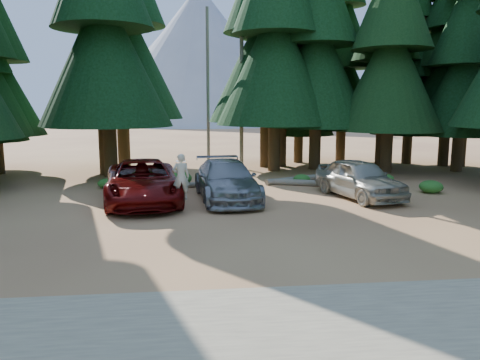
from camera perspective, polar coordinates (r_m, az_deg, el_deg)
The scene contains 20 objects.
ground at distance 15.15m, azimuth 3.26°, elevation -6.09°, with size 160.00×160.00×0.00m, color #A46A45.
gravel_strip at distance 9.18m, azimuth 10.18°, elevation -16.66°, with size 26.00×3.50×0.01m, color gray.
forest_belt_north at distance 29.78m, azimuth -1.45°, elevation 1.49°, with size 36.00×7.00×22.00m, color black, non-canonical shape.
snag_front at distance 29.16m, azimuth 0.19°, elevation 13.14°, with size 0.24×0.24×12.00m, color #6D6557.
snag_back at distance 30.45m, azimuth -3.94°, elevation 11.07°, with size 0.20×0.20×10.00m, color #6D6557.
mountain_peak at distance 103.01m, azimuth -6.43°, elevation 13.98°, with size 48.00×50.00×28.00m.
red_pickup at distance 19.48m, azimuth -11.76°, elevation -0.20°, with size 2.91×6.31×1.75m, color #600808.
silver_minivan_center at distance 19.70m, azimuth -1.66°, elevation -0.05°, with size 2.32×5.70×1.66m, color gray.
silver_minivan_right at distance 20.75m, azimuth 14.34°, elevation 0.17°, with size 1.98×4.93×1.68m, color #ACA899.
frisbee_player at distance 17.28m, azimuth -7.20°, elevation 0.42°, with size 0.65×0.45×1.71m.
log_left at distance 22.92m, azimuth -4.76°, elevation -0.53°, with size 0.27×0.27×3.72m, color #6D6557.
log_mid at distance 23.37m, azimuth 8.35°, elevation -0.36°, with size 0.31×0.31×3.71m, color #6D6557.
log_right at distance 24.75m, azimuth 7.53°, elevation 0.18°, with size 0.29×0.29×4.58m, color #6D6557.
shrub_far_left at distance 23.41m, azimuth -15.96°, elevation -0.40°, with size 0.85×0.85×0.46m, color #2E681F.
shrub_left at distance 24.71m, azimuth -11.99°, elevation 0.23°, with size 0.83×0.83×0.46m, color #2E681F.
shrub_center_left at distance 23.39m, azimuth -7.51°, elevation 0.19°, with size 1.32×1.32×0.73m, color #2E681F.
shrub_center_right at distance 24.05m, azimuth -0.09°, elevation 0.19°, with size 0.82×0.82×0.45m, color #2E681F.
shrub_right at distance 24.07m, azimuth 7.54°, elevation 0.14°, with size 0.86×0.86×0.47m, color #2E681F.
shrub_far_right at distance 24.89m, azimuth 17.22°, elevation 0.15°, with size 0.93×0.93×0.51m, color #2E681F.
shrub_edge_east at distance 23.01m, azimuth 22.26°, elevation -0.76°, with size 1.05×1.05×0.58m, color #2E681F.
Camera 1 is at (-2.42, -14.41, 3.98)m, focal length 35.00 mm.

